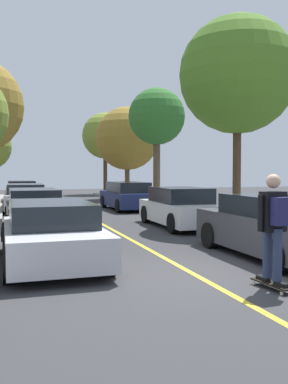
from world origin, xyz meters
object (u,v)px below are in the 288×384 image
at_px(street_tree_right_near, 157,117).
at_px(skateboarder, 274,222).
at_px(street_tree_right_farthest, 105,136).
at_px(parked_car_right_nearest, 275,226).
at_px(parked_car_left_farthest, 21,192).
at_px(parked_car_left_nearest, 51,233).
at_px(parked_car_right_near, 181,208).
at_px(street_tree_right_nearest, 238,75).
at_px(skateboard, 272,284).
at_px(parked_car_right_far, 127,196).
at_px(parked_car_left_near, 34,209).
at_px(street_tree_right_far, 127,139).
at_px(parked_car_left_far, 25,197).

height_order(street_tree_right_near, skateboarder, street_tree_right_near).
bearing_deg(street_tree_right_farthest, skateboarder, -97.33).
bearing_deg(street_tree_right_near, parked_car_right_nearest, -98.71).
relative_size(parked_car_left_farthest, street_tree_right_farthest, 0.70).
height_order(parked_car_left_nearest, parked_car_right_near, parked_car_right_near).
distance_m(parked_car_left_nearest, street_tree_right_nearest, 9.77).
bearing_deg(street_tree_right_nearest, parked_car_left_nearest, -145.53).
relative_size(skateboard, skateboarder, 0.49).
distance_m(parked_car_left_farthest, parked_car_right_far, 8.36).
relative_size(parked_car_right_far, street_tree_right_near, 0.71).
distance_m(parked_car_left_near, street_tree_right_near, 11.36).
xyz_separation_m(street_tree_right_nearest, street_tree_right_near, (0.00, 8.81, -0.46)).
distance_m(street_tree_right_near, street_tree_right_farthest, 13.13).
distance_m(street_tree_right_near, skateboard, 17.90).
xyz_separation_m(parked_car_right_near, street_tree_right_far, (2.22, 15.09, 3.50)).
bearing_deg(parked_car_left_farthest, parked_car_right_far, -54.60).
distance_m(parked_car_left_far, parked_car_right_far, 4.92).
height_order(street_tree_right_nearest, street_tree_right_near, street_tree_right_nearest).
xyz_separation_m(parked_car_left_near, parked_car_right_far, (4.84, 5.97, 0.04)).
relative_size(parked_car_left_nearest, parked_car_left_farthest, 0.92).
bearing_deg(parked_car_right_nearest, skateboard, -125.10).
distance_m(parked_car_right_near, street_tree_right_near, 10.12).
bearing_deg(parked_car_left_far, parked_car_right_near, -58.61).
height_order(street_tree_right_far, skateboarder, street_tree_right_far).
distance_m(parked_car_left_far, street_tree_right_nearest, 11.53).
bearing_deg(street_tree_right_near, parked_car_left_far, -172.00).
height_order(parked_car_right_far, skateboarder, skateboarder).
xyz_separation_m(street_tree_right_nearest, skateboard, (-3.86, -8.00, -5.25)).
distance_m(parked_car_right_near, parked_car_right_far, 7.07).
bearing_deg(parked_car_right_far, parked_car_left_nearest, -112.32).
bearing_deg(parked_car_right_nearest, parked_car_left_far, 109.75).
bearing_deg(street_tree_right_nearest, street_tree_right_farthest, 90.00).
xyz_separation_m(parked_car_right_far, street_tree_right_nearest, (2.22, -6.95, 4.65)).
distance_m(parked_car_left_far, parked_car_right_nearest, 14.33).
height_order(parked_car_left_nearest, parked_car_right_nearest, parked_car_right_nearest).
bearing_deg(parked_car_left_farthest, parked_car_left_near, -90.00).
bearing_deg(street_tree_right_nearest, parked_car_right_far, 107.70).
height_order(parked_car_right_near, skateboarder, skateboarder).
distance_m(parked_car_right_far, skateboard, 15.06).
xyz_separation_m(parked_car_right_nearest, street_tree_right_near, (2.22, 14.48, 4.20)).
relative_size(parked_car_left_nearest, street_tree_right_near, 0.68).
bearing_deg(parked_car_right_near, parked_car_right_nearest, -90.00).
xyz_separation_m(parked_car_left_far, street_tree_right_far, (7.06, 7.15, 3.50)).
bearing_deg(parked_car_right_far, skateboard, -96.26).
bearing_deg(parked_car_right_near, skateboard, -101.75).
relative_size(parked_car_right_near, skateboard, 5.11).
height_order(parked_car_left_far, street_tree_right_near, street_tree_right_near).
bearing_deg(parked_car_right_near, parked_car_left_farthest, 109.23).
relative_size(parked_car_left_near, parked_car_right_nearest, 1.10).
bearing_deg(parked_car_right_near, street_tree_right_near, 76.04).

